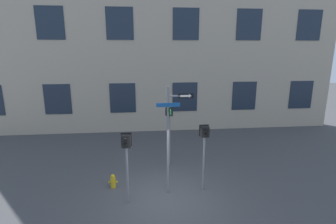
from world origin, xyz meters
The scene contains 7 objects.
ground_plane centered at (0.00, 0.00, 0.00)m, with size 60.00×60.00×0.00m, color #424244.
building_facade centered at (0.00, 8.42, 6.78)m, with size 24.00×0.64×13.56m.
street_sign_pole centered at (0.20, 0.45, 2.41)m, with size 1.32×0.90×4.07m.
pedestrian_signal_left centered at (-1.35, -0.08, 2.01)m, with size 0.36×0.40×2.56m.
pedestrian_signal_right centered at (1.49, 0.52, 2.02)m, with size 0.36×0.40×2.59m.
pedestrian_signal_across centered at (0.44, 2.93, 2.09)m, with size 0.35×0.40×2.73m.
fire_hydrant centered at (-2.00, 1.03, 0.27)m, with size 0.36×0.20×0.56m.
Camera 1 is at (-0.80, -8.48, 5.35)m, focal length 28.00 mm.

